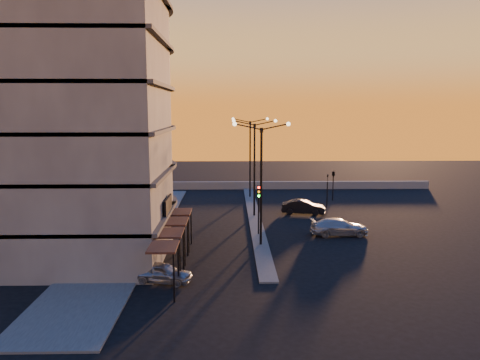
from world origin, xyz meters
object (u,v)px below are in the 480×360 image
Objects in this scene: traffic_light_main at (259,202)px; car_hatchback at (162,272)px; streetlamp_mid at (254,160)px; car_sedan at (303,207)px; car_wagon at (339,227)px.

car_hatchback is (-6.50, -10.48, -2.27)m from traffic_light_main.
car_sedan is (5.00, 0.98, -4.88)m from streetlamp_mid.
car_wagon is at bearing -46.21° from streetlamp_mid.
streetlamp_mid is 2.24× the size of traffic_light_main.
traffic_light_main is (0.00, -7.13, -2.70)m from streetlamp_mid.
car_wagon is at bearing 0.53° from traffic_light_main.
traffic_light_main is at bearing 89.40° from car_wagon.
car_wagon is (1.77, -8.04, -0.01)m from car_sedan.
traffic_light_main is 0.88× the size of car_wagon.
car_sedan is (5.00, 8.11, -2.18)m from traffic_light_main.
car_sedan is at bearing -18.98° from car_hatchback.
car_hatchback is 0.76× the size of car_wagon.
car_wagon is (6.77, -7.07, -4.89)m from streetlamp_mid.
car_hatchback is 21.85m from car_sedan.
streetlamp_mid is 1.97× the size of car_wagon.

